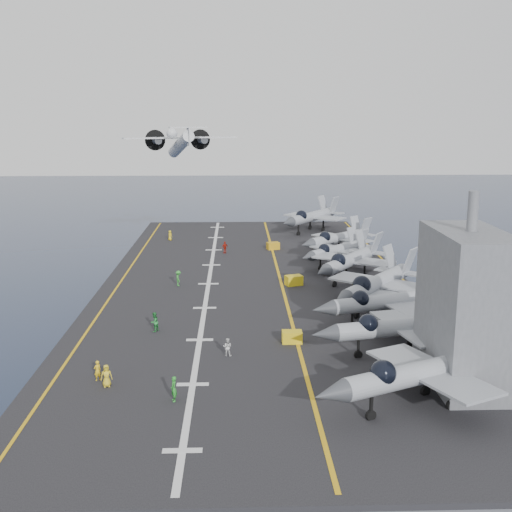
{
  "coord_description": "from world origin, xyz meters",
  "views": [
    {
      "loc": [
        -2.56,
        -76.47,
        31.0
      ],
      "look_at": [
        0.0,
        4.0,
        13.0
      ],
      "focal_mm": 45.0,
      "sensor_mm": 36.0,
      "label": 1
    }
  ],
  "objects_px": {
    "tow_cart_a": "(292,337)",
    "transport_plane": "(181,145)",
    "fighter_jet_0": "(422,370)",
    "island_superstructure": "(467,289)"
  },
  "relations": [
    {
      "from": "tow_cart_a",
      "to": "transport_plane",
      "type": "distance_m",
      "value": 76.05
    },
    {
      "from": "fighter_jet_0",
      "to": "transport_plane",
      "type": "height_order",
      "value": "transport_plane"
    },
    {
      "from": "fighter_jet_0",
      "to": "transport_plane",
      "type": "xyz_separation_m",
      "value": [
        -23.95,
        86.38,
        11.75
      ]
    },
    {
      "from": "island_superstructure",
      "to": "transport_plane",
      "type": "xyz_separation_m",
      "value": [
        -28.35,
        82.14,
        7.01
      ]
    },
    {
      "from": "fighter_jet_0",
      "to": "tow_cart_a",
      "type": "bearing_deg",
      "value": 121.28
    },
    {
      "from": "transport_plane",
      "to": "fighter_jet_0",
      "type": "bearing_deg",
      "value": -74.5
    },
    {
      "from": "tow_cart_a",
      "to": "transport_plane",
      "type": "xyz_separation_m",
      "value": [
        -15.86,
        73.06,
        13.96
      ]
    },
    {
      "from": "fighter_jet_0",
      "to": "tow_cart_a",
      "type": "relative_size",
      "value": 10.27
    },
    {
      "from": "island_superstructure",
      "to": "tow_cart_a",
      "type": "distance_m",
      "value": 16.93
    },
    {
      "from": "fighter_jet_0",
      "to": "transport_plane",
      "type": "relative_size",
      "value": 0.72
    }
  ]
}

